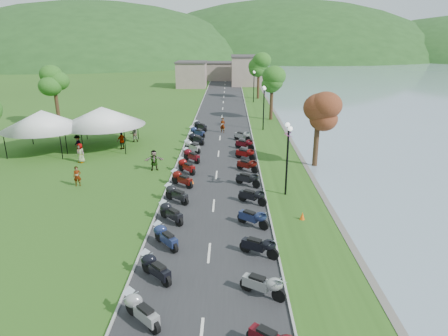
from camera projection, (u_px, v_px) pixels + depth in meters
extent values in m
cube|color=#2B2B2D|center=(221.00, 126.00, 49.09)|extent=(7.00, 120.00, 0.02)
cube|color=gray|center=(216.00, 72.00, 90.96)|extent=(18.00, 16.00, 5.00)
imported|color=slate|center=(78.00, 186.00, 29.80)|extent=(0.67, 0.58, 1.52)
imported|color=slate|center=(134.00, 142.00, 41.98)|extent=(0.95, 0.74, 1.73)
imported|color=slate|center=(79.00, 152.00, 38.28)|extent=(1.10, 1.06, 1.67)
cone|color=#F2590C|center=(170.00, 238.00, 21.62)|extent=(0.35, 0.35, 0.54)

